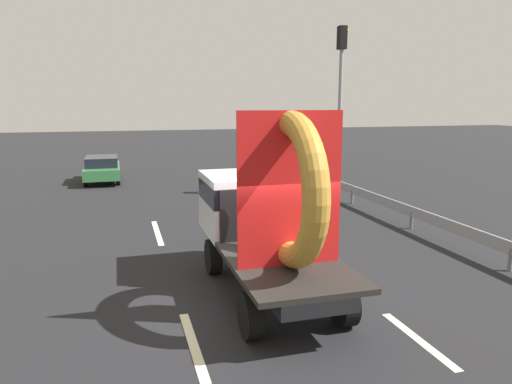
{
  "coord_description": "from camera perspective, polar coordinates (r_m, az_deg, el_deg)",
  "views": [
    {
      "loc": [
        -2.67,
        -8.58,
        3.89
      ],
      "look_at": [
        0.16,
        1.24,
        1.97
      ],
      "focal_mm": 33.67,
      "sensor_mm": 36.0,
      "label": 1
    }
  ],
  "objects": [
    {
      "name": "lane_dash_right_near",
      "position": [
        8.78,
        18.72,
        -16.25
      ],
      "size": [
        0.16,
        2.03,
        0.01
      ],
      "primitive_type": "cube",
      "rotation": [
        0.0,
        0.0,
        1.57
      ],
      "color": "beige",
      "rests_on": "ground_plane"
    },
    {
      "name": "lane_dash_left_far",
      "position": [
        14.88,
        -11.64,
        -4.73
      ],
      "size": [
        0.16,
        2.83,
        0.01
      ],
      "primitive_type": "cube",
      "rotation": [
        0.0,
        0.0,
        1.57
      ],
      "color": "beige",
      "rests_on": "ground_plane"
    },
    {
      "name": "lane_dash_left_near",
      "position": [
        8.27,
        -7.46,
        -17.49
      ],
      "size": [
        0.16,
        2.35,
        0.01
      ],
      "primitive_type": "cube",
      "rotation": [
        0.0,
        0.0,
        1.57
      ],
      "color": "beige",
      "rests_on": "ground_plane"
    },
    {
      "name": "flatbed_truck",
      "position": [
        9.99,
        0.81,
        -2.34
      ],
      "size": [
        2.02,
        5.18,
        3.76
      ],
      "color": "black",
      "rests_on": "ground_plane"
    },
    {
      "name": "oncoming_car",
      "position": [
        30.4,
        1.68,
        4.53
      ],
      "size": [
        1.6,
        3.73,
        1.22
      ],
      "color": "black",
      "rests_on": "ground_plane"
    },
    {
      "name": "ground_plane",
      "position": [
        9.79,
        1.14,
        -12.78
      ],
      "size": [
        120.0,
        120.0,
        0.0
      ],
      "primitive_type": "plane",
      "color": "black"
    },
    {
      "name": "traffic_light",
      "position": [
        20.24,
        10.01,
        11.91
      ],
      "size": [
        0.42,
        0.36,
        6.87
      ],
      "color": "gray",
      "rests_on": "ground_plane"
    },
    {
      "name": "guardrail",
      "position": [
        17.28,
        14.39,
        -0.91
      ],
      "size": [
        0.1,
        15.83,
        0.71
      ],
      "color": "gray",
      "rests_on": "ground_plane"
    },
    {
      "name": "lane_dash_right_far",
      "position": [
        15.66,
        1.69,
        -3.73
      ],
      "size": [
        0.16,
        2.82,
        0.01
      ],
      "primitive_type": "cube",
      "rotation": [
        0.0,
        0.0,
        1.57
      ],
      "color": "beige",
      "rests_on": "ground_plane"
    },
    {
      "name": "distant_sedan",
      "position": [
        24.88,
        -17.81,
        2.71
      ],
      "size": [
        1.66,
        3.87,
        1.26
      ],
      "color": "black",
      "rests_on": "ground_plane"
    }
  ]
}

